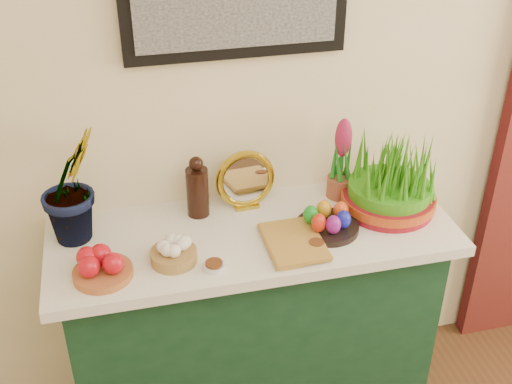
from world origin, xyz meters
TOP-DOWN VIEW (x-y plane):
  - sideboard at (-0.25, 2.00)m, footprint 1.30×0.45m
  - tablecloth at (-0.25, 2.00)m, footprint 1.40×0.55m
  - hyacinth_green at (-0.83, 2.11)m, footprint 0.35×0.34m
  - apple_bowl at (-0.76, 1.86)m, footprint 0.19×0.19m
  - garlic_basket at (-0.54, 1.89)m, footprint 0.15×0.15m
  - vinegar_cruet at (-0.42, 2.14)m, footprint 0.08×0.08m
  - mirror at (-0.24, 2.16)m, footprint 0.22×0.07m
  - book at (-0.24, 1.88)m, footprint 0.17×0.25m
  - spice_dish_left at (-0.42, 1.82)m, footprint 0.07×0.07m
  - spice_dish_right at (-0.07, 1.85)m, footprint 0.06×0.06m
  - egg_plate at (-0.00, 1.94)m, footprint 0.22×0.22m
  - hyacinth_pink at (0.11, 2.14)m, footprint 0.10×0.10m
  - wheatgrass_sabzeh at (0.25, 2.02)m, footprint 0.34×0.34m

SIDE VIEW (x-z plane):
  - sideboard at x=-0.25m, z-range 0.00..0.85m
  - tablecloth at x=-0.25m, z-range 0.85..0.89m
  - spice_dish_right at x=-0.07m, z-range 0.89..0.91m
  - spice_dish_left at x=-0.42m, z-range 0.89..0.92m
  - book at x=-0.24m, z-range 0.89..0.92m
  - egg_plate at x=0.00m, z-range 0.88..0.97m
  - garlic_basket at x=-0.54m, z-range 0.88..0.97m
  - apple_bowl at x=-0.76m, z-range 0.88..0.98m
  - vinegar_cruet at x=-0.42m, z-range 0.88..1.11m
  - mirror at x=-0.24m, z-range 0.89..1.11m
  - wheatgrass_sabzeh at x=0.25m, z-range 0.87..1.15m
  - hyacinth_pink at x=0.11m, z-range 0.87..1.19m
  - hyacinth_green at x=-0.83m, z-range 0.89..1.42m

